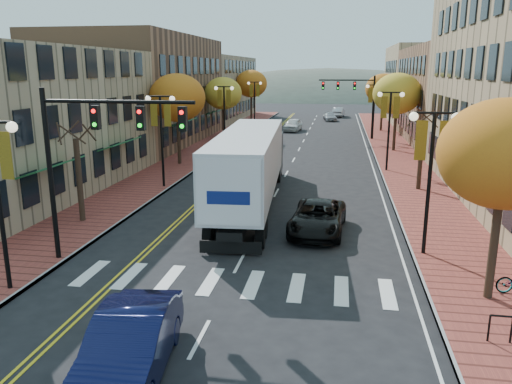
% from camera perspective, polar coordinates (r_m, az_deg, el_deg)
% --- Properties ---
extents(ground, '(200.00, 200.00, 0.00)m').
position_cam_1_polar(ground, '(17.00, -4.59, -13.03)').
color(ground, black).
rests_on(ground, ground).
extents(sidewalk_left, '(4.00, 85.00, 0.15)m').
position_cam_1_polar(sidewalk_left, '(49.47, -5.67, 4.97)').
color(sidewalk_left, brown).
rests_on(sidewalk_left, ground).
extents(sidewalk_right, '(4.00, 85.00, 0.15)m').
position_cam_1_polar(sidewalk_right, '(48.07, 15.59, 4.27)').
color(sidewalk_right, brown).
rests_on(sidewalk_right, ground).
extents(building_left_mid, '(12.00, 24.00, 11.00)m').
position_cam_1_polar(building_left_mid, '(54.82, -13.10, 11.25)').
color(building_left_mid, brown).
rests_on(building_left_mid, ground).
extents(building_left_far, '(12.00, 26.00, 9.50)m').
position_cam_1_polar(building_left_far, '(78.54, -6.04, 11.67)').
color(building_left_far, '#9E8966').
rests_on(building_left_far, ground).
extents(building_right_mid, '(15.00, 24.00, 10.00)m').
position_cam_1_polar(building_right_mid, '(58.62, 24.37, 10.05)').
color(building_right_mid, brown).
rests_on(building_right_mid, ground).
extents(building_right_far, '(15.00, 20.00, 11.00)m').
position_cam_1_polar(building_right_far, '(80.08, 20.45, 11.47)').
color(building_right_far, '#9E8966').
rests_on(building_right_far, ground).
extents(tree_left_a, '(0.28, 0.28, 4.20)m').
position_cam_1_polar(tree_left_a, '(26.60, -19.53, 1.29)').
color(tree_left_a, '#382619').
rests_on(tree_left_a, sidewalk_left).
extents(tree_left_b, '(4.48, 4.48, 7.21)m').
position_cam_1_polar(tree_left_b, '(40.80, -8.99, 10.57)').
color(tree_left_b, '#382619').
rests_on(tree_left_b, sidewalk_left).
extents(tree_left_c, '(4.16, 4.16, 6.69)m').
position_cam_1_polar(tree_left_c, '(56.22, -3.78, 11.17)').
color(tree_left_c, '#382619').
rests_on(tree_left_c, sidewalk_left).
extents(tree_left_d, '(4.61, 4.61, 7.42)m').
position_cam_1_polar(tree_left_d, '(73.83, -0.55, 12.27)').
color(tree_left_d, '#382619').
rests_on(tree_left_d, sidewalk_left).
extents(tree_right_a, '(4.16, 4.16, 6.69)m').
position_cam_1_polar(tree_right_a, '(17.67, 26.55, 3.87)').
color(tree_right_a, '#382619').
rests_on(tree_right_a, sidewalk_right).
extents(tree_right_b, '(0.28, 0.28, 4.20)m').
position_cam_1_polar(tree_right_b, '(33.54, 18.30, 3.86)').
color(tree_right_b, '#382619').
rests_on(tree_right_b, sidewalk_right).
extents(tree_right_c, '(4.48, 4.48, 7.21)m').
position_cam_1_polar(tree_right_c, '(49.01, 15.83, 10.75)').
color(tree_right_c, '#382619').
rests_on(tree_right_c, sidewalk_right).
extents(tree_right_d, '(4.35, 4.35, 7.00)m').
position_cam_1_polar(tree_right_d, '(64.94, 14.33, 11.35)').
color(tree_right_d, '#382619').
rests_on(tree_right_d, sidewalk_right).
extents(lamp_left_b, '(1.96, 0.36, 6.05)m').
position_cam_1_polar(lamp_left_b, '(32.87, -10.79, 7.72)').
color(lamp_left_b, black).
rests_on(lamp_left_b, ground).
extents(lamp_left_c, '(1.96, 0.36, 6.05)m').
position_cam_1_polar(lamp_left_c, '(50.09, -3.66, 9.98)').
color(lamp_left_c, black).
rests_on(lamp_left_c, ground).
extents(lamp_left_d, '(1.96, 0.36, 6.05)m').
position_cam_1_polar(lamp_left_d, '(67.71, -0.17, 11.01)').
color(lamp_left_d, black).
rests_on(lamp_left_d, ground).
extents(lamp_right_a, '(1.96, 0.36, 6.05)m').
position_cam_1_polar(lamp_right_a, '(21.28, 19.42, 3.93)').
color(lamp_right_a, black).
rests_on(lamp_right_a, ground).
extents(lamp_right_b, '(1.96, 0.36, 6.05)m').
position_cam_1_polar(lamp_right_b, '(39.01, 15.04, 8.43)').
color(lamp_right_b, black).
rests_on(lamp_right_b, ground).
extents(lamp_right_c, '(1.96, 0.36, 6.05)m').
position_cam_1_polar(lamp_right_c, '(56.90, 13.38, 10.10)').
color(lamp_right_c, black).
rests_on(lamp_right_c, ground).
extents(traffic_mast_near, '(6.10, 0.35, 7.00)m').
position_cam_1_polar(traffic_mast_near, '(20.15, -18.11, 5.33)').
color(traffic_mast_near, black).
rests_on(traffic_mast_near, ground).
extents(traffic_mast_far, '(6.10, 0.34, 7.00)m').
position_cam_1_polar(traffic_mast_far, '(56.77, 11.34, 10.83)').
color(traffic_mast_far, black).
rests_on(traffic_mast_far, ground).
extents(semi_truck, '(3.95, 17.74, 4.40)m').
position_cam_1_polar(semi_truck, '(28.45, -0.52, 3.53)').
color(semi_truck, black).
rests_on(semi_truck, ground).
extents(navy_sedan, '(2.45, 5.37, 1.71)m').
position_cam_1_polar(navy_sedan, '(13.63, -14.22, -16.64)').
color(navy_sedan, black).
rests_on(navy_sedan, ground).
extents(black_suv, '(2.80, 5.47, 1.48)m').
position_cam_1_polar(black_suv, '(24.16, 7.07, -2.92)').
color(black_suv, black).
rests_on(black_suv, ground).
extents(car_far_white, '(2.36, 4.82, 1.58)m').
position_cam_1_polar(car_far_white, '(64.09, 4.25, 7.67)').
color(car_far_white, silver).
rests_on(car_far_white, ground).
extents(car_far_silver, '(2.34, 4.53, 1.26)m').
position_cam_1_polar(car_far_silver, '(77.68, 8.44, 8.52)').
color(car_far_silver, '#9B9AA2').
rests_on(car_far_silver, ground).
extents(car_far_oncoming, '(2.18, 4.84, 1.54)m').
position_cam_1_polar(car_far_oncoming, '(84.25, 9.42, 8.99)').
color(car_far_oncoming, '#B7B6BE').
rests_on(car_far_oncoming, ground).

